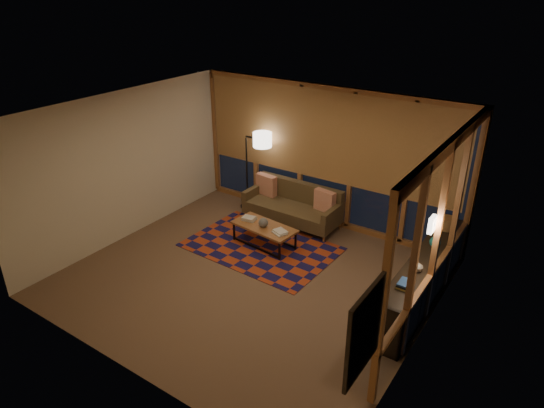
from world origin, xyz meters
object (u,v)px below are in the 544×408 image
Objects in this scene: sofa at (292,205)px; bookshelf at (424,278)px; coffee_table at (264,235)px; floor_lamp at (247,169)px.

sofa reaches higher than bookshelf.
bookshelf is (2.90, 0.01, 0.18)m from coffee_table.
floor_lamp is at bearing 164.81° from bookshelf.
sofa is at bearing 161.24° from bookshelf.
sofa is 0.63× the size of bookshelf.
coffee_table is at bearing -179.71° from bookshelf.
sofa is at bearing -6.98° from floor_lamp.
floor_lamp reaches higher than sofa.
bookshelf is (2.94, -1.00, -0.01)m from sofa.
bookshelf is at bearing 6.35° from coffee_table.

